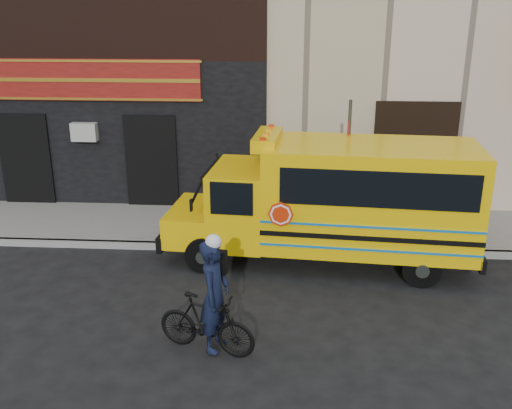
{
  "coord_description": "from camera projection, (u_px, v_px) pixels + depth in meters",
  "views": [
    {
      "loc": [
        0.71,
        -9.81,
        5.48
      ],
      "look_at": [
        -0.05,
        1.85,
        1.44
      ],
      "focal_mm": 40.0,
      "sensor_mm": 36.0,
      "label": 1
    }
  ],
  "objects": [
    {
      "name": "sidewalk",
      "position": [
        263.0,
        226.0,
        14.93
      ],
      "size": [
        40.0,
        3.0,
        0.15
      ],
      "primitive_type": "cube",
      "color": "slate",
      "rests_on": "ground"
    },
    {
      "name": "sign_pole",
      "position": [
        347.0,
        169.0,
        13.28
      ],
      "size": [
        0.08,
        0.31,
        3.53
      ],
      "color": "#39403B",
      "rests_on": "ground"
    },
    {
      "name": "school_bus",
      "position": [
        338.0,
        199.0,
        12.52
      ],
      "size": [
        7.05,
        2.71,
        2.92
      ],
      "color": "black",
      "rests_on": "ground"
    },
    {
      "name": "cyclist",
      "position": [
        215.0,
        298.0,
        9.34
      ],
      "size": [
        0.6,
        0.79,
        1.94
      ],
      "primitive_type": "imported",
      "rotation": [
        0.0,
        0.0,
        1.36
      ],
      "color": "black",
      "rests_on": "ground"
    },
    {
      "name": "bicycle",
      "position": [
        206.0,
        324.0,
        9.45
      ],
      "size": [
        1.8,
        0.99,
        1.04
      ],
      "primitive_type": "imported",
      "rotation": [
        0.0,
        0.0,
        1.27
      ],
      "color": "black",
      "rests_on": "ground"
    },
    {
      "name": "ground",
      "position": [
        252.0,
        305.0,
        11.09
      ],
      "size": [
        120.0,
        120.0,
        0.0
      ],
      "primitive_type": "plane",
      "color": "black",
      "rests_on": "ground"
    },
    {
      "name": "curb",
      "position": [
        260.0,
        248.0,
        13.52
      ],
      "size": [
        40.0,
        0.2,
        0.15
      ],
      "primitive_type": "cube",
      "color": "gray",
      "rests_on": "ground"
    }
  ]
}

